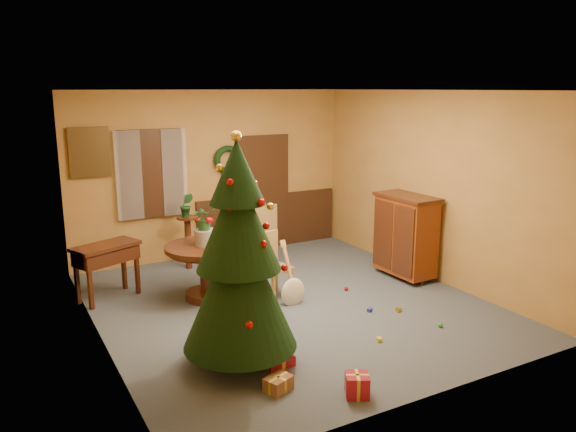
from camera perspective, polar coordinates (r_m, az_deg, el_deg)
room_envelope at (r=10.02m, az=-6.36°, el=2.38°), size 5.50×5.50×5.50m
dining_table at (r=7.99m, az=-8.32°, el=-4.56°), size 1.15×1.15×0.79m
urn at (r=7.90m, az=-8.40°, el=-2.16°), size 0.30×0.30×0.22m
centerpiece_plant at (r=7.82m, az=-8.47°, el=-0.08°), size 0.33×0.29×0.37m
chair_near at (r=8.01m, az=-1.71°, el=-4.76°), size 0.48×0.48×0.94m
chair_far at (r=9.42m, az=-2.73°, el=-1.68°), size 0.51×0.51×1.05m
guitar at (r=7.73m, az=0.50°, el=-6.00°), size 0.44×0.60×0.83m
plant_stand at (r=9.36m, az=-10.13°, el=-2.06°), size 0.34×0.34×0.88m
stand_plant at (r=9.24m, az=-10.25°, el=1.11°), size 0.27×0.25×0.39m
christmas_tree at (r=5.87m, az=-5.03°, el=-4.35°), size 1.22×1.22×2.52m
writing_desk at (r=8.28m, az=-17.96°, el=-4.07°), size 1.00×0.76×0.80m
sideboard at (r=8.94m, az=11.86°, el=-1.79°), size 0.57×1.04×1.32m
gift_a at (r=5.80m, az=-0.99°, el=-16.65°), size 0.32×0.27×0.14m
gift_b at (r=5.73m, az=7.04°, el=-16.70°), size 0.30×0.30×0.23m
gift_c at (r=7.55m, az=-5.09°, el=-9.44°), size 0.29×0.24×0.14m
gift_d at (r=6.22m, az=-0.75°, el=-14.67°), size 0.32×0.15×0.11m
toy_a at (r=7.70m, az=8.30°, el=-9.41°), size 0.09×0.08×0.05m
toy_b at (r=7.40m, az=15.22°, el=-10.66°), size 0.06×0.06×0.06m
toy_c at (r=6.88m, az=9.25°, el=-12.28°), size 0.08×0.09×0.05m
toy_d at (r=8.41m, az=5.93°, el=-7.36°), size 0.06×0.06×0.06m
toy_e at (r=7.76m, az=11.16°, el=-9.35°), size 0.09×0.06×0.05m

